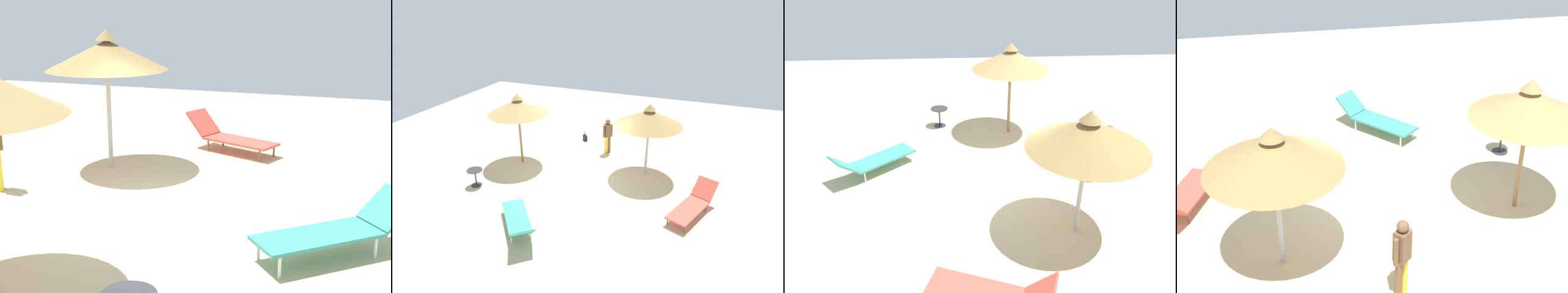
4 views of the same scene
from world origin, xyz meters
TOP-DOWN VIEW (x-y plane):
  - ground at (0.00, 0.00)m, footprint 24.00×24.00m
  - parasol_umbrella_back at (1.84, 1.62)m, footprint 2.43×2.43m
  - parasol_umbrella_center at (-3.12, 0.77)m, footprint 2.34×2.34m
  - lounge_chair_front at (3.81, -0.38)m, footprint 1.42×2.29m
  - lounge_chair_edge at (-0.84, -3.17)m, footprint 1.99×2.14m
  - person_standing_near_right at (-0.12, 2.87)m, footprint 0.36×0.33m
  - side_table_round at (-3.69, -1.47)m, footprint 0.56×0.56m

SIDE VIEW (x-z plane):
  - ground at x=0.00m, z-range -0.10..0.00m
  - lounge_chair_front at x=3.81m, z-range -0.05..0.80m
  - lounge_chair_edge at x=-0.84m, z-range -0.01..0.79m
  - side_table_round at x=-3.69m, z-range 0.12..0.75m
  - person_standing_near_right at x=-0.12m, z-range 0.09..1.65m
  - parasol_umbrella_back at x=1.84m, z-range 0.90..3.72m
  - parasol_umbrella_center at x=-3.12m, z-range 0.95..3.86m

